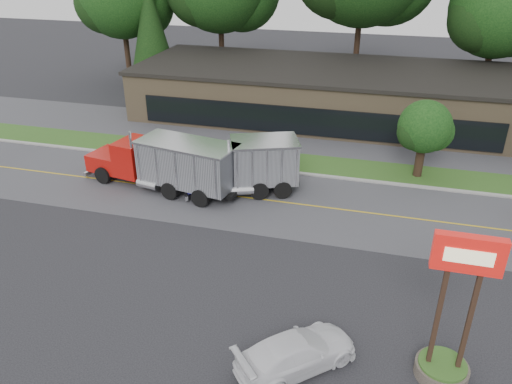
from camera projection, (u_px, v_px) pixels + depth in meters
ground at (195, 287)px, 22.72m from camera, size 140.00×140.00×0.00m
road at (249, 198)px, 30.45m from camera, size 60.00×8.00×0.02m
center_line at (249, 198)px, 30.45m from camera, size 60.00×0.12×0.01m
curb at (265, 170)px, 34.06m from camera, size 60.00×0.30×0.12m
grass_verge at (271, 160)px, 35.61m from camera, size 60.00×3.40×0.03m
far_parking at (286, 136)px, 39.91m from camera, size 60.00×7.00×0.02m
strip_mall at (323, 93)px, 43.70m from camera, size 32.00×12.00×4.00m
bilo_sign at (450, 333)px, 17.22m from camera, size 2.20×1.90×5.95m
tree_far_d at (500, 14)px, 43.70m from camera, size 9.04×8.51×12.90m
evergreen_left at (151, 29)px, 49.43m from camera, size 4.86×4.86×11.06m
tree_verge at (425, 129)px, 31.83m from camera, size 3.62×3.41×5.16m
dump_truck_red at (168, 163)px, 30.73m from camera, size 10.52×4.31×3.36m
dump_truck_blue at (249, 165)px, 30.47m from camera, size 7.19×4.77×3.36m
rally_car at (297, 352)px, 18.23m from camera, size 4.75×4.61×1.37m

